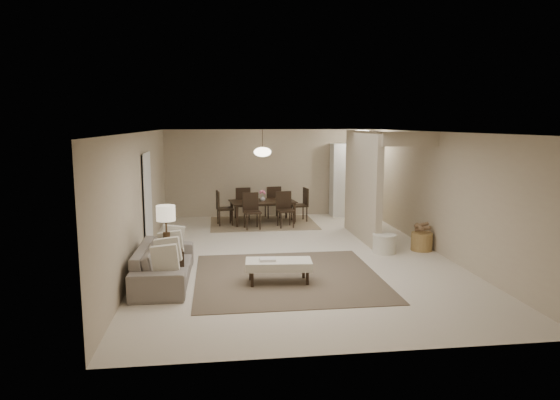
{
  "coord_description": "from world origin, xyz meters",
  "views": [
    {
      "loc": [
        -1.54,
        -9.83,
        2.66
      ],
      "look_at": [
        -0.2,
        0.59,
        1.05
      ],
      "focal_mm": 32.0,
      "sensor_mm": 36.0,
      "label": 1
    }
  ],
  "objects": [
    {
      "name": "yellow_mat",
      "position": [
        2.39,
        2.84,
        0.01
      ],
      "size": [
        0.9,
        0.64,
        0.01
      ],
      "primitive_type": "cube",
      "rotation": [
        0.0,
        0.0,
        -0.18
      ],
      "color": "yellow",
      "rests_on": "floor"
    },
    {
      "name": "dining_chairs",
      "position": [
        -0.32,
        3.34,
        0.46
      ],
      "size": [
        2.5,
        1.94,
        0.92
      ],
      "color": "black",
      "rests_on": "dining_rug"
    },
    {
      "name": "table_lamp",
      "position": [
        -2.4,
        -1.4,
        1.1
      ],
      "size": [
        0.32,
        0.32,
        0.76
      ],
      "color": "#402D1B",
      "rests_on": "side_table"
    },
    {
      "name": "side_table",
      "position": [
        -2.4,
        -1.4,
        0.27
      ],
      "size": [
        0.59,
        0.59,
        0.54
      ],
      "primitive_type": "cube",
      "rotation": [
        0.0,
        0.0,
        0.22
      ],
      "color": "black",
      "rests_on": "floor"
    },
    {
      "name": "pendant_light",
      "position": [
        -0.32,
        3.34,
        1.92
      ],
      "size": [
        0.46,
        0.46,
        0.71
      ],
      "color": "#402D1B",
      "rests_on": "ceiling"
    },
    {
      "name": "pantry_cabinet",
      "position": [
        2.35,
        4.15,
        1.05
      ],
      "size": [
        1.2,
        0.55,
        2.1
      ],
      "primitive_type": "cube",
      "color": "silver",
      "rests_on": "floor"
    },
    {
      "name": "dining_rug",
      "position": [
        -0.32,
        3.34,
        0.01
      ],
      "size": [
        2.8,
        2.1,
        0.01
      ],
      "primitive_type": "cube",
      "color": "#8A7155",
      "rests_on": "floor"
    },
    {
      "name": "sofa",
      "position": [
        -2.45,
        -1.49,
        0.32
      ],
      "size": [
        2.19,
        0.89,
        0.64
      ],
      "primitive_type": "imported",
      "rotation": [
        0.0,
        0.0,
        1.55
      ],
      "color": "gray",
      "rests_on": "floor"
    },
    {
      "name": "round_pouf",
      "position": [
        1.9,
        -0.1,
        0.19
      ],
      "size": [
        0.5,
        0.5,
        0.39
      ],
      "primitive_type": "cylinder",
      "color": "beige",
      "rests_on": "floor"
    },
    {
      "name": "vase",
      "position": [
        -0.32,
        3.34,
        0.68
      ],
      "size": [
        0.18,
        0.18,
        0.15
      ],
      "primitive_type": "imported",
      "rotation": [
        0.0,
        0.0,
        -0.41
      ],
      "color": "silver",
      "rests_on": "dining_table"
    },
    {
      "name": "ottoman_bench",
      "position": [
        -0.53,
        -1.79,
        0.32
      ],
      "size": [
        1.14,
        0.6,
        0.4
      ],
      "rotation": [
        0.0,
        0.0,
        -0.09
      ],
      "color": "beige",
      "rests_on": "living_rug"
    },
    {
      "name": "living_rug",
      "position": [
        -0.33,
        -1.49,
        0.01
      ],
      "size": [
        3.2,
        3.2,
        0.01
      ],
      "primitive_type": "cube",
      "color": "brown",
      "rests_on": "floor"
    },
    {
      "name": "left_wall",
      "position": [
        -3.0,
        0.0,
        1.25
      ],
      "size": [
        0.0,
        9.0,
        9.0
      ],
      "primitive_type": "plane",
      "rotation": [
        1.57,
        0.0,
        1.57
      ],
      "color": "tan",
      "rests_on": "floor"
    },
    {
      "name": "ceiling",
      "position": [
        0.0,
        0.0,
        2.5
      ],
      "size": [
        9.0,
        9.0,
        0.0
      ],
      "primitive_type": "plane",
      "rotation": [
        3.14,
        0.0,
        0.0
      ],
      "color": "white",
      "rests_on": "back_wall"
    },
    {
      "name": "floor",
      "position": [
        0.0,
        0.0,
        0.0
      ],
      "size": [
        9.0,
        9.0,
        0.0
      ],
      "primitive_type": "plane",
      "color": "beige",
      "rests_on": "ground"
    },
    {
      "name": "partition",
      "position": [
        1.8,
        1.25,
        1.25
      ],
      "size": [
        0.15,
        2.5,
        2.5
      ],
      "primitive_type": "cube",
      "color": "tan",
      "rests_on": "floor"
    },
    {
      "name": "right_wall",
      "position": [
        3.0,
        0.0,
        1.25
      ],
      "size": [
        0.0,
        9.0,
        9.0
      ],
      "primitive_type": "plane",
      "rotation": [
        1.57,
        0.0,
        -1.57
      ],
      "color": "tan",
      "rests_on": "floor"
    },
    {
      "name": "doorway",
      "position": [
        -2.97,
        0.6,
        1.02
      ],
      "size": [
        0.04,
        0.9,
        2.04
      ],
      "primitive_type": "cube",
      "color": "black",
      "rests_on": "floor"
    },
    {
      "name": "wicker_basket",
      "position": [
        2.75,
        0.0,
        0.19
      ],
      "size": [
        0.54,
        0.54,
        0.38
      ],
      "primitive_type": "cylinder",
      "rotation": [
        0.0,
        0.0,
        0.24
      ],
      "color": "olive",
      "rests_on": "floor"
    },
    {
      "name": "flush_light",
      "position": [
        2.3,
        3.2,
        2.46
      ],
      "size": [
        0.44,
        0.44,
        0.05
      ],
      "primitive_type": "cylinder",
      "color": "white",
      "rests_on": "ceiling"
    },
    {
      "name": "back_wall",
      "position": [
        0.0,
        4.5,
        1.25
      ],
      "size": [
        6.0,
        0.0,
        6.0
      ],
      "primitive_type": "plane",
      "rotation": [
        1.57,
        0.0,
        0.0
      ],
      "color": "tan",
      "rests_on": "floor"
    },
    {
      "name": "dining_table",
      "position": [
        -0.32,
        3.34,
        0.3
      ],
      "size": [
        1.83,
        1.18,
        0.6
      ],
      "primitive_type": "imported",
      "rotation": [
        0.0,
        0.0,
        0.14
      ],
      "color": "black",
      "rests_on": "dining_rug"
    }
  ]
}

